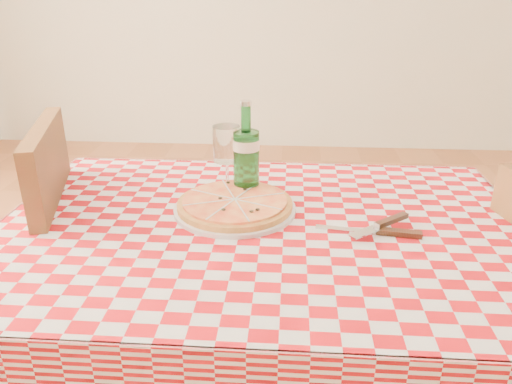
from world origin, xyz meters
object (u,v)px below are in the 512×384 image
dining_table (262,259)px  chair_far (25,268)px  pizza_plate (235,204)px  water_bottle (246,149)px  wine_glass (227,160)px

dining_table → chair_far: chair_far is taller
chair_far → pizza_plate: (0.61, -0.01, 0.23)m
dining_table → water_bottle: bearing=106.9°
chair_far → wine_glass: (0.57, 0.11, 0.30)m
water_bottle → wine_glass: 0.07m
chair_far → pizza_plate: 0.65m
dining_table → water_bottle: water_bottle is taller
chair_far → pizza_plate: size_ratio=3.05×
water_bottle → chair_far: bearing=-171.5°
dining_table → chair_far: 0.70m
chair_far → pizza_plate: chair_far is taller
wine_glass → pizza_plate: bearing=-74.6°
pizza_plate → water_bottle: size_ratio=1.20×
pizza_plate → wine_glass: size_ratio=1.66×
chair_far → water_bottle: water_bottle is taller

